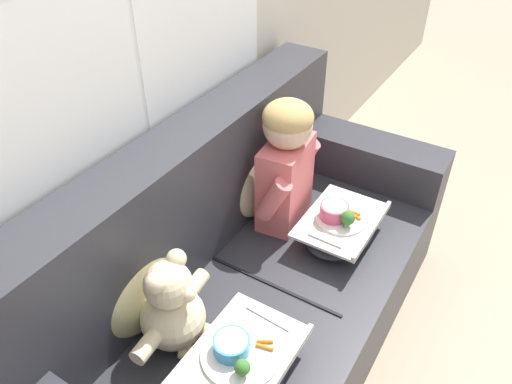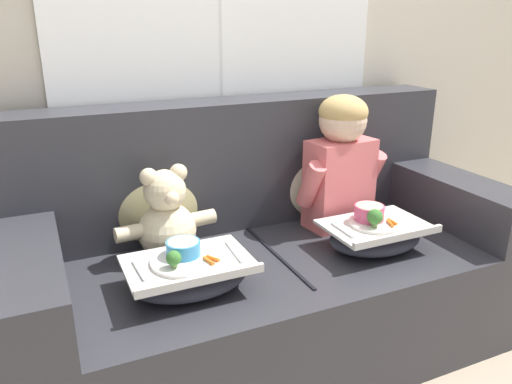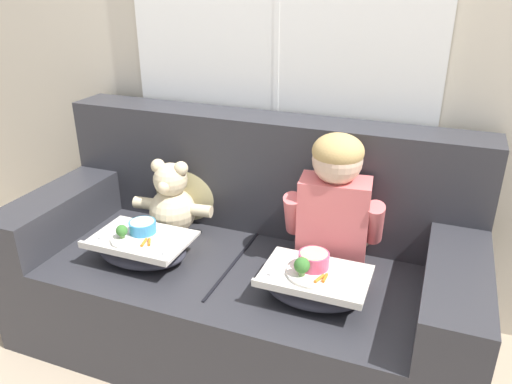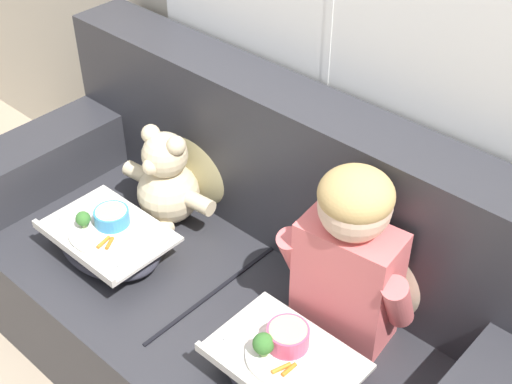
{
  "view_description": "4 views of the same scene",
  "coord_description": "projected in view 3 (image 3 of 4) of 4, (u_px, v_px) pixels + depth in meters",
  "views": [
    {
      "loc": [
        -1.13,
        -0.67,
        1.86
      ],
      "look_at": [
        0.13,
        0.1,
        0.74
      ],
      "focal_mm": 35.0,
      "sensor_mm": 36.0,
      "label": 1
    },
    {
      "loc": [
        -0.78,
        -1.58,
        1.3
      ],
      "look_at": [
        -0.01,
        0.11,
        0.65
      ],
      "focal_mm": 35.0,
      "sensor_mm": 36.0,
      "label": 2
    },
    {
      "loc": [
        0.74,
        -1.69,
        1.57
      ],
      "look_at": [
        0.09,
        -0.02,
        0.78
      ],
      "focal_mm": 35.0,
      "sensor_mm": 36.0,
      "label": 3
    },
    {
      "loc": [
        1.15,
        -1.11,
        2.06
      ],
      "look_at": [
        0.01,
        0.14,
        0.74
      ],
      "focal_mm": 50.0,
      "sensor_mm": 36.0,
      "label": 4
    }
  ],
  "objects": [
    {
      "name": "wall_back_with_window",
      "position": [
        280.0,
        33.0,
        2.22
      ],
      "size": [
        8.0,
        0.08,
        2.6
      ],
      "color": "beige",
      "rests_on": "ground_plane"
    },
    {
      "name": "teddy_bear",
      "position": [
        172.0,
        203.0,
        2.3
      ],
      "size": [
        0.39,
        0.27,
        0.36
      ],
      "color": "beige",
      "rests_on": "couch"
    },
    {
      "name": "lap_tray_child",
      "position": [
        314.0,
        283.0,
        1.86
      ],
      "size": [
        0.4,
        0.28,
        0.19
      ],
      "color": "#2D2D38",
      "rests_on": "child_figure"
    },
    {
      "name": "couch",
      "position": [
        245.0,
        268.0,
        2.24
      ],
      "size": [
        1.95,
        0.89,
        0.98
      ],
      "color": "#2D2D33",
      "rests_on": "ground_plane"
    },
    {
      "name": "child_figure",
      "position": [
        335.0,
        196.0,
        1.98
      ],
      "size": [
        0.41,
        0.21,
        0.57
      ],
      "color": "#DB6666",
      "rests_on": "couch"
    },
    {
      "name": "throw_pillow_behind_child",
      "position": [
        341.0,
        209.0,
        2.16
      ],
      "size": [
        0.39,
        0.19,
        0.41
      ],
      "color": "#C1B293",
      "rests_on": "couch"
    },
    {
      "name": "lap_tray_teddy",
      "position": [
        142.0,
        246.0,
        2.11
      ],
      "size": [
        0.41,
        0.29,
        0.17
      ],
      "color": "#2D2D38",
      "rests_on": "teddy_bear"
    },
    {
      "name": "throw_pillow_behind_teddy",
      "position": [
        187.0,
        184.0,
        2.41
      ],
      "size": [
        0.36,
        0.17,
        0.37
      ],
      "color": "tan",
      "rests_on": "couch"
    },
    {
      "name": "ground_plane",
      "position": [
        240.0,
        339.0,
        2.32
      ],
      "size": [
        14.0,
        14.0,
        0.0
      ],
      "primitive_type": "plane",
      "color": "tan"
    }
  ]
}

